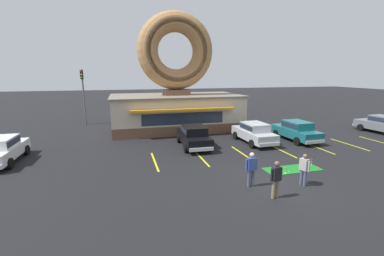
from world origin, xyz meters
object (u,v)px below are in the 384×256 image
at_px(car_black, 194,135).
at_px(pedestrian_hooded_kid, 276,178).
at_px(putting_flag_pin, 312,159).
at_px(pedestrian_leather_jacket_man, 251,168).
at_px(pedestrian_blue_sweater_man, 304,168).
at_px(car_silver, 254,132).
at_px(car_white, 1,149).
at_px(traffic_light_pole, 83,90).
at_px(golf_ball, 289,171).
at_px(car_grey, 383,124).
at_px(trash_bin, 250,127).
at_px(car_teal, 296,130).

height_order(car_black, pedestrian_hooded_kid, pedestrian_hooded_kid).
height_order(putting_flag_pin, car_black, car_black).
bearing_deg(pedestrian_leather_jacket_man, pedestrian_blue_sweater_man, -12.31).
xyz_separation_m(car_black, pedestrian_leather_jacket_man, (0.81, -7.38, 0.08)).
relative_size(car_black, pedestrian_hooded_kid, 2.71).
height_order(car_silver, car_white, same).
distance_m(pedestrian_blue_sweater_man, pedestrian_leather_jacket_man, 2.59).
bearing_deg(car_white, traffic_light_pole, 73.88).
xyz_separation_m(golf_ball, traffic_light_pole, (-12.65, 17.64, 3.66)).
relative_size(putting_flag_pin, car_grey, 0.12).
distance_m(car_silver, car_black, 4.90).
height_order(car_white, car_black, same).
height_order(car_white, pedestrian_hooded_kid, pedestrian_hooded_kid).
xyz_separation_m(car_white, traffic_light_pole, (3.38, 11.69, 2.84)).
bearing_deg(car_silver, golf_ball, -100.56).
relative_size(car_grey, car_white, 1.02).
bearing_deg(putting_flag_pin, car_white, 162.87).
bearing_deg(pedestrian_blue_sweater_man, car_black, 112.86).
height_order(pedestrian_hooded_kid, traffic_light_pole, traffic_light_pole).
relative_size(car_white, trash_bin, 4.69).
height_order(car_grey, trash_bin, car_grey).
bearing_deg(pedestrian_blue_sweater_man, golf_ball, 76.20).
relative_size(pedestrian_leather_jacket_man, trash_bin, 1.76).
distance_m(car_white, traffic_light_pole, 12.49).
height_order(car_silver, car_grey, same).
bearing_deg(car_silver, car_black, 178.24).
relative_size(pedestrian_blue_sweater_man, pedestrian_hooded_kid, 0.94).
bearing_deg(traffic_light_pole, trash_bin, -28.77).
xyz_separation_m(car_silver, car_grey, (13.00, -0.09, 0.00)).
distance_m(putting_flag_pin, pedestrian_hooded_kid, 5.25).
relative_size(pedestrian_hooded_kid, traffic_light_pole, 0.29).
bearing_deg(pedestrian_blue_sweater_man, putting_flag_pin, 42.50).
bearing_deg(car_grey, pedestrian_blue_sweater_man, -152.13).
relative_size(pedestrian_leather_jacket_man, traffic_light_pole, 0.30).
bearing_deg(putting_flag_pin, car_teal, 61.63).
bearing_deg(traffic_light_pole, pedestrian_hooded_kid, -63.16).
distance_m(car_silver, car_grey, 13.00).
relative_size(car_grey, pedestrian_leather_jacket_man, 2.72).
relative_size(golf_ball, car_black, 0.01).
height_order(pedestrian_blue_sweater_man, trash_bin, pedestrian_blue_sweater_man).
relative_size(golf_ball, pedestrian_leather_jacket_man, 0.02).
distance_m(car_teal, traffic_light_pole, 21.25).
height_order(car_silver, car_black, same).
distance_m(pedestrian_leather_jacket_man, traffic_light_pole, 21.29).
height_order(car_silver, pedestrian_leather_jacket_man, pedestrian_leather_jacket_man).
height_order(golf_ball, pedestrian_leather_jacket_man, pedestrian_leather_jacket_man).
bearing_deg(car_grey, pedestrian_hooded_kid, -152.91).
bearing_deg(golf_ball, trash_bin, 75.09).
bearing_deg(putting_flag_pin, trash_bin, 86.09).
xyz_separation_m(golf_ball, trash_bin, (2.49, 9.34, 0.45)).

